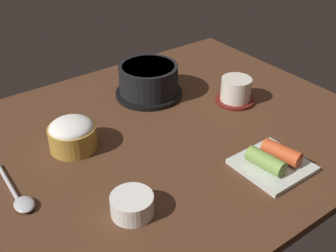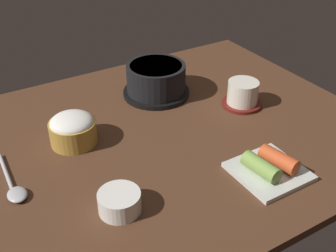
{
  "view_description": "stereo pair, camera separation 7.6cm",
  "coord_description": "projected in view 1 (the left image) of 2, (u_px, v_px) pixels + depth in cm",
  "views": [
    {
      "loc": [
        -44.58,
        -64.66,
        55.59
      ],
      "look_at": [
        2.0,
        -2.0,
        5.0
      ],
      "focal_mm": 45.06,
      "sensor_mm": 36.0,
      "label": 1
    },
    {
      "loc": [
        -38.27,
        -68.89,
        55.59
      ],
      "look_at": [
        2.0,
        -2.0,
        5.0
      ],
      "focal_mm": 45.06,
      "sensor_mm": 36.0,
      "label": 2
    }
  ],
  "objects": [
    {
      "name": "spoon",
      "position": [
        19.0,
        198.0,
        0.77
      ],
      "size": [
        3.6,
        16.98,
        1.35
      ],
      "color": "#B7B7BC",
      "rests_on": "dining_table"
    },
    {
      "name": "side_bowl_near",
      "position": [
        132.0,
        204.0,
        0.74
      ],
      "size": [
        7.72,
        7.72,
        3.83
      ],
      "color": "white",
      "rests_on": "dining_table"
    },
    {
      "name": "stone_pot",
      "position": [
        149.0,
        80.0,
        1.09
      ],
      "size": [
        17.38,
        17.38,
        8.46
      ],
      "color": "black",
      "rests_on": "dining_table"
    },
    {
      "name": "dining_table",
      "position": [
        156.0,
        140.0,
        0.96
      ],
      "size": [
        100.0,
        76.0,
        2.0
      ],
      "primitive_type": "cube",
      "color": "#4C2D1C",
      "rests_on": "ground"
    },
    {
      "name": "tea_cup_with_saucer",
      "position": [
        236.0,
        91.0,
        1.06
      ],
      "size": [
        9.88,
        9.88,
        6.55
      ],
      "color": "maroon",
      "rests_on": "dining_table"
    },
    {
      "name": "kimchi_plate",
      "position": [
        273.0,
        161.0,
        0.85
      ],
      "size": [
        13.34,
        13.34,
        4.24
      ],
      "color": "silver",
      "rests_on": "dining_table"
    },
    {
      "name": "rice_bowl",
      "position": [
        72.0,
        134.0,
        0.89
      ],
      "size": [
        10.22,
        10.22,
        6.96
      ],
      "color": "#B78C38",
      "rests_on": "dining_table"
    }
  ]
}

